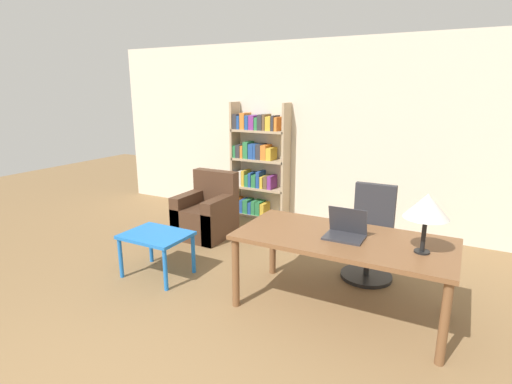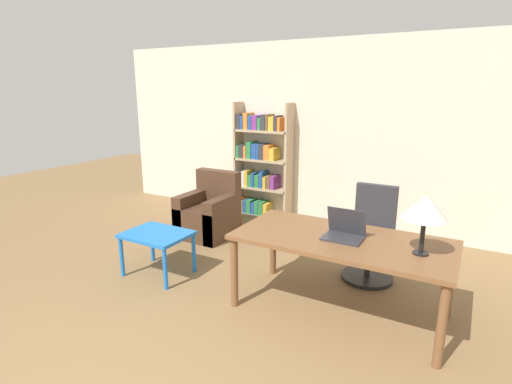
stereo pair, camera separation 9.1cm
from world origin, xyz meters
The scene contains 8 objects.
wall_back centered at (0.00, 4.53, 1.35)m, with size 8.00×0.06×2.70m.
desk centered at (0.77, 2.17, 0.64)m, with size 1.90×0.91×0.72m.
laptop centered at (0.79, 2.18, 0.78)m, with size 0.34×0.26×0.27m.
table_lamp centered at (1.43, 2.13, 1.11)m, with size 0.35×0.35×0.49m.
office_chair centered at (0.84, 3.02, 0.44)m, with size 0.55×0.55×1.01m.
side_table_blue centered at (-1.21, 1.93, 0.42)m, with size 0.69×0.54×0.48m.
armchair centered at (-1.45, 3.21, 0.30)m, with size 0.67×0.72×0.89m.
bookshelf centered at (-1.26, 4.34, 0.86)m, with size 0.93×0.28×1.81m.
Camera 1 is at (1.67, -1.15, 2.00)m, focal length 28.00 mm.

